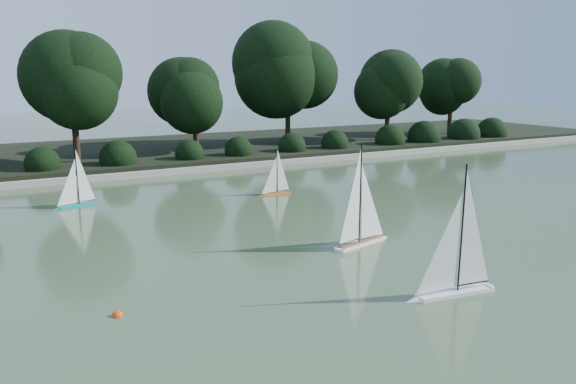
{
  "coord_description": "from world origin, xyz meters",
  "views": [
    {
      "loc": [
        -5.4,
        -7.22,
        2.98
      ],
      "look_at": [
        -0.32,
        2.2,
        0.7
      ],
      "focal_mm": 35.0,
      "sensor_mm": 36.0,
      "label": 1
    }
  ],
  "objects_px": {
    "sailboat_white_a": "(449,275)",
    "sailboat_teal": "(74,197)",
    "race_buoy": "(118,316)",
    "sailboat_orange": "(274,187)",
    "sailboat_white_b": "(365,228)"
  },
  "relations": [
    {
      "from": "sailboat_white_b",
      "to": "race_buoy",
      "type": "relative_size",
      "value": 13.56
    },
    {
      "from": "sailboat_white_a",
      "to": "sailboat_teal",
      "type": "xyz_separation_m",
      "value": [
        -3.72,
        7.93,
        -0.08
      ]
    },
    {
      "from": "sailboat_white_a",
      "to": "sailboat_teal",
      "type": "bearing_deg",
      "value": 115.16
    },
    {
      "from": "sailboat_teal",
      "to": "race_buoy",
      "type": "relative_size",
      "value": 10.23
    },
    {
      "from": "sailboat_white_b",
      "to": "race_buoy",
      "type": "height_order",
      "value": "sailboat_white_b"
    },
    {
      "from": "sailboat_orange",
      "to": "sailboat_teal",
      "type": "relative_size",
      "value": 0.87
    },
    {
      "from": "sailboat_orange",
      "to": "race_buoy",
      "type": "bearing_deg",
      "value": -132.31
    },
    {
      "from": "sailboat_teal",
      "to": "race_buoy",
      "type": "height_order",
      "value": "sailboat_teal"
    },
    {
      "from": "sailboat_white_a",
      "to": "race_buoy",
      "type": "xyz_separation_m",
      "value": [
        -4.11,
        1.47,
        -0.3
      ]
    },
    {
      "from": "sailboat_white_b",
      "to": "sailboat_orange",
      "type": "distance_m",
      "value": 4.46
    },
    {
      "from": "sailboat_white_b",
      "to": "race_buoy",
      "type": "xyz_separation_m",
      "value": [
        -4.52,
        -1.02,
        -0.29
      ]
    },
    {
      "from": "race_buoy",
      "to": "sailboat_orange",
      "type": "bearing_deg",
      "value": 47.69
    },
    {
      "from": "sailboat_white_b",
      "to": "sailboat_orange",
      "type": "relative_size",
      "value": 1.52
    },
    {
      "from": "sailboat_white_b",
      "to": "sailboat_orange",
      "type": "xyz_separation_m",
      "value": [
        0.44,
        4.44,
        -0.1
      ]
    },
    {
      "from": "sailboat_teal",
      "to": "sailboat_orange",
      "type": "bearing_deg",
      "value": -12.35
    }
  ]
}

